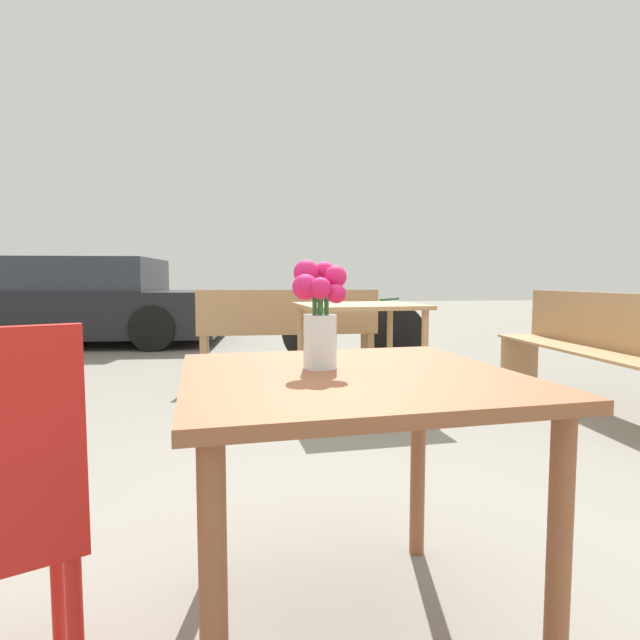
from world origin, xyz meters
TOP-DOWN VIEW (x-y plane):
  - ground_plane at (0.00, 0.00)m, footprint 40.00×40.00m
  - table_front at (0.00, 0.00)m, footprint 0.89×0.88m
  - flower_vase at (-0.07, 0.06)m, footprint 0.15×0.14m
  - bench_near at (2.21, 2.02)m, footprint 0.41×1.92m
  - bench_middle at (0.12, 3.50)m, footprint 1.70×0.36m
  - table_back at (0.58, 2.49)m, footprint 0.95×0.89m
  - bicycle at (0.82, 4.02)m, footprint 1.39×1.10m
  - parked_car at (-2.74, 6.55)m, footprint 4.24×2.15m

SIDE VIEW (x-z plane):
  - ground_plane at x=0.00m, z-range 0.00..0.00m
  - bicycle at x=0.82m, z-range -0.04..0.78m
  - bench_middle at x=0.12m, z-range 0.04..0.89m
  - bench_near at x=2.21m, z-range 0.05..0.90m
  - parked_car at x=-2.74m, z-range -0.03..1.23m
  - table_front at x=0.00m, z-range 0.25..0.96m
  - table_back at x=0.58m, z-range 0.27..1.03m
  - flower_vase at x=-0.07m, z-range 0.71..0.99m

